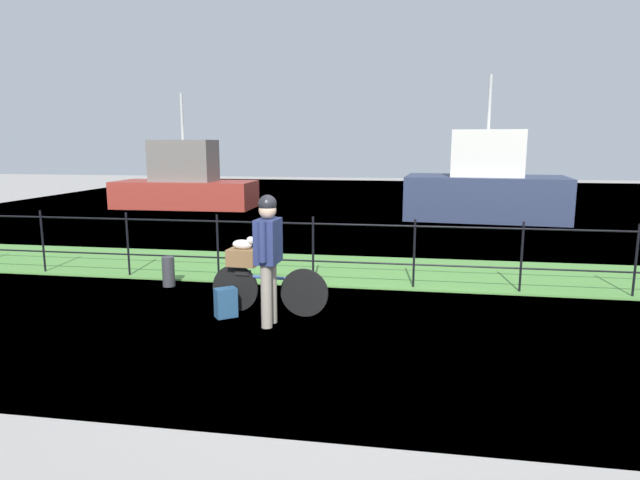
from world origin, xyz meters
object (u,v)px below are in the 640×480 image
cyclist_person (268,249)px  moored_boat_mid (485,187)px  mooring_bollard (168,272)px  terrier_dog (244,244)px  moored_boat_near (185,184)px  wooden_crate (243,257)px  bicycle_main (268,289)px  backpack_on_paving (226,303)px

cyclist_person → moored_boat_mid: moored_boat_mid is taller
mooring_bollard → moored_boat_mid: size_ratio=0.10×
terrier_dog → moored_boat_near: (-5.77, 11.49, -0.10)m
wooden_crate → cyclist_person: bearing=-44.7°
terrier_dog → moored_boat_near: moored_boat_near is taller
bicycle_main → mooring_bollard: (-1.98, 1.14, -0.10)m
mooring_bollard → moored_boat_near: 11.19m
wooden_crate → moored_boat_mid: (4.48, 10.20, 0.21)m
mooring_bollard → moored_boat_mid: bearing=56.1°
wooden_crate → terrier_dog: terrier_dog is taller
moored_boat_mid → moored_boat_near: bearing=172.8°
terrier_dog → cyclist_person: bearing=-46.1°
backpack_on_paving → wooden_crate: bearing=20.4°
bicycle_main → terrier_dog: terrier_dog is taller
bicycle_main → wooden_crate: wooden_crate is taller
wooden_crate → moored_boat_near: bearing=116.6°
mooring_bollard → wooden_crate: bearing=-34.5°
cyclist_person → moored_boat_mid: 11.40m
mooring_bollard → moored_boat_near: moored_boat_near is taller
bicycle_main → moored_boat_mid: size_ratio=0.34×
moored_boat_mid → mooring_bollard: bearing=-123.9°
terrier_dog → cyclist_person: 0.67m
bicycle_main → moored_boat_near: (-6.11, 11.52, 0.52)m
terrier_dog → mooring_bollard: (-1.64, 1.11, -0.72)m
bicycle_main → mooring_bollard: size_ratio=3.37×
wooden_crate → backpack_on_paving: (-0.17, -0.27, -0.57)m
terrier_dog → mooring_bollard: size_ratio=0.65×
cyclist_person → backpack_on_paving: size_ratio=4.21×
wooden_crate → moored_boat_near: size_ratio=0.08×
bicycle_main → backpack_on_paving: bicycle_main is taller
cyclist_person → moored_boat_mid: bearing=69.5°
backpack_on_paving → mooring_bollard: (-1.45, 1.38, 0.04)m
terrier_dog → moored_boat_near: 12.86m
backpack_on_paving → mooring_bollard: size_ratio=0.82×
wooden_crate → cyclist_person: cyclist_person is taller
backpack_on_paving → cyclist_person: bearing=-56.1°
wooden_crate → moored_boat_mid: moored_boat_mid is taller
bicycle_main → cyclist_person: cyclist_person is taller
mooring_bollard → moored_boat_mid: 10.97m
backpack_on_paving → mooring_bollard: mooring_bollard is taller
wooden_crate → bicycle_main: bearing=-4.1°
cyclist_person → mooring_bollard: (-2.11, 1.60, -0.76)m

